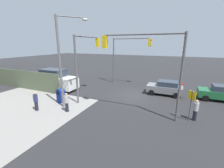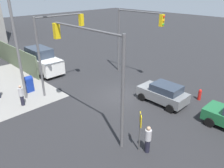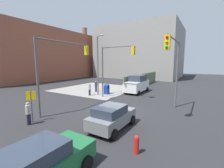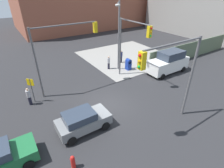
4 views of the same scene
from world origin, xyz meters
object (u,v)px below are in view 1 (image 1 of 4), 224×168
at_px(pedestrian_waiting, 196,110).
at_px(pedestrian_walking_north, 67,102).
at_px(traffic_signal_ne_corner, 86,55).
at_px(sedan_gray, 165,88).
at_px(traffic_signal_se_corner, 127,52).
at_px(street_lamp_corner, 64,56).
at_px(pedestrian_crossing, 36,101).
at_px(van_white_delivery, 56,80).
at_px(traffic_signal_nw_corner, 147,58).
at_px(fire_hydrant, 182,87).
at_px(mailbox_blue, 61,95).
at_px(sedan_green, 222,93).

distance_m(pedestrian_waiting, pedestrian_walking_north, 10.36).
height_order(traffic_signal_ne_corner, sedan_gray, traffic_signal_ne_corner).
xyz_separation_m(traffic_signal_se_corner, street_lamp_corner, (2.53, 10.01, 0.07)).
bearing_deg(pedestrian_walking_north, pedestrian_crossing, 97.89).
height_order(traffic_signal_se_corner, pedestrian_walking_north, traffic_signal_se_corner).
distance_m(traffic_signal_se_corner, pedestrian_waiting, 12.28).
xyz_separation_m(traffic_signal_ne_corner, van_white_delivery, (5.29, -0.96, -3.30)).
distance_m(traffic_signal_nw_corner, street_lamp_corner, 7.10).
bearing_deg(van_white_delivery, traffic_signal_nw_corner, 167.16).
bearing_deg(van_white_delivery, traffic_signal_se_corner, -139.44).
relative_size(traffic_signal_ne_corner, van_white_delivery, 1.20).
distance_m(van_white_delivery, pedestrian_crossing, 6.36).
distance_m(traffic_signal_ne_corner, fire_hydrant, 12.47).
xyz_separation_m(fire_hydrant, van_white_delivery, (14.79, 6.00, 0.79)).
distance_m(mailbox_blue, pedestrian_walking_north, 2.50).
bearing_deg(fire_hydrant, mailbox_blue, 39.40).
height_order(sedan_gray, pedestrian_walking_north, pedestrian_walking_north).
distance_m(sedan_gray, van_white_delivery, 13.43).
xyz_separation_m(fire_hydrant, pedestrian_waiting, (-0.80, 8.00, 0.39)).
relative_size(mailbox_blue, pedestrian_crossing, 0.83).
distance_m(traffic_signal_ne_corner, sedan_green, 14.54).
distance_m(traffic_signal_se_corner, sedan_gray, 7.34).
distance_m(mailbox_blue, pedestrian_crossing, 2.48).
bearing_deg(street_lamp_corner, sedan_gray, -138.62).
bearing_deg(pedestrian_waiting, mailbox_blue, 162.18).
distance_m(traffic_signal_ne_corner, van_white_delivery, 6.31).
bearing_deg(sedan_green, pedestrian_crossing, 31.15).
height_order(traffic_signal_ne_corner, sedan_green, traffic_signal_ne_corner).
bearing_deg(sedan_gray, pedestrian_crossing, 42.24).
relative_size(traffic_signal_se_corner, fire_hydrant, 6.91).
height_order(traffic_signal_ne_corner, pedestrian_crossing, traffic_signal_ne_corner).
relative_size(sedan_green, pedestrian_walking_north, 2.50).
distance_m(traffic_signal_ne_corner, pedestrian_waiting, 10.99).
relative_size(fire_hydrant, sedan_gray, 0.24).
bearing_deg(traffic_signal_ne_corner, mailbox_blue, 52.74).
xyz_separation_m(traffic_signal_ne_corner, pedestrian_waiting, (-10.30, 1.04, -3.70)).
relative_size(traffic_signal_se_corner, traffic_signal_ne_corner, 1.00).
xyz_separation_m(street_lamp_corner, van_white_delivery, (4.83, -3.71, -3.42)).
distance_m(fire_hydrant, pedestrian_walking_north, 14.12).
bearing_deg(sedan_green, traffic_signal_nw_corner, 44.20).
xyz_separation_m(traffic_signal_ne_corner, pedestrian_crossing, (2.30, 4.64, -3.68)).
relative_size(van_white_delivery, pedestrian_crossing, 3.14).
xyz_separation_m(traffic_signal_se_corner, van_white_delivery, (7.36, 6.30, -3.35)).
relative_size(traffic_signal_se_corner, mailbox_blue, 4.55).
height_order(traffic_signal_se_corner, sedan_gray, traffic_signal_se_corner).
distance_m(fire_hydrant, pedestrian_crossing, 16.55).
xyz_separation_m(mailbox_blue, sedan_gray, (-9.38, -6.66, 0.08)).
distance_m(street_lamp_corner, pedestrian_waiting, 11.55).
bearing_deg(street_lamp_corner, pedestrian_walking_north, 127.86).
distance_m(sedan_green, van_white_delivery, 18.90).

